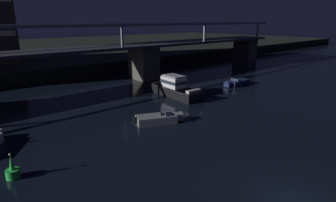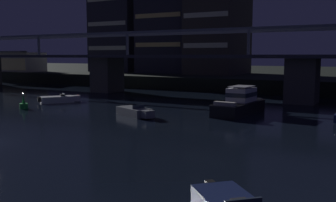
{
  "view_description": "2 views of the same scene",
  "coord_description": "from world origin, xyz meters",
  "px_view_note": "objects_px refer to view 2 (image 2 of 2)",
  "views": [
    {
      "loc": [
        -14.39,
        -5.52,
        10.01
      ],
      "look_at": [
        3.89,
        15.13,
        2.12
      ],
      "focal_mm": 30.56,
      "sensor_mm": 36.0,
      "label": 1
    },
    {
      "loc": [
        23.51,
        -15.51,
        5.89
      ],
      "look_at": [
        4.94,
        18.13,
        1.32
      ],
      "focal_mm": 40.97,
      "sensor_mm": 36.0,
      "label": 2
    }
  ],
  "objects_px": {
    "waterfront_pavilion": "(18,62)",
    "speedboat_far_left": "(59,99)",
    "cabin_cruiser_near_left": "(240,103)",
    "speedboat_near_right": "(135,112)",
    "tower_central": "(219,3)",
    "channel_buoy": "(24,104)",
    "river_bridge": "(192,67)",
    "tower_west_low": "(119,13)",
    "tower_west_tall": "(171,3)"
  },
  "relations": [
    {
      "from": "tower_west_tall",
      "to": "speedboat_near_right",
      "type": "relative_size",
      "value": 6.01
    },
    {
      "from": "river_bridge",
      "to": "channel_buoy",
      "type": "relative_size",
      "value": 55.12
    },
    {
      "from": "speedboat_far_left",
      "to": "waterfront_pavilion",
      "type": "bearing_deg",
      "value": 145.77
    },
    {
      "from": "tower_west_tall",
      "to": "channel_buoy",
      "type": "xyz_separation_m",
      "value": [
        5.94,
        -45.3,
        -16.68
      ]
    },
    {
      "from": "tower_west_tall",
      "to": "channel_buoy",
      "type": "height_order",
      "value": "tower_west_tall"
    },
    {
      "from": "tower_west_tall",
      "to": "waterfront_pavilion",
      "type": "relative_size",
      "value": 2.44
    },
    {
      "from": "cabin_cruiser_near_left",
      "to": "speedboat_near_right",
      "type": "bearing_deg",
      "value": -141.91
    },
    {
      "from": "river_bridge",
      "to": "speedboat_near_right",
      "type": "height_order",
      "value": "river_bridge"
    },
    {
      "from": "river_bridge",
      "to": "cabin_cruiser_near_left",
      "type": "height_order",
      "value": "river_bridge"
    },
    {
      "from": "tower_west_tall",
      "to": "cabin_cruiser_near_left",
      "type": "relative_size",
      "value": 3.26
    },
    {
      "from": "speedboat_near_right",
      "to": "channel_buoy",
      "type": "distance_m",
      "value": 13.84
    },
    {
      "from": "waterfront_pavilion",
      "to": "channel_buoy",
      "type": "bearing_deg",
      "value": -39.44
    },
    {
      "from": "tower_central",
      "to": "speedboat_near_right",
      "type": "distance_m",
      "value": 45.01
    },
    {
      "from": "waterfront_pavilion",
      "to": "channel_buoy",
      "type": "height_order",
      "value": "waterfront_pavilion"
    },
    {
      "from": "tower_west_tall",
      "to": "waterfront_pavilion",
      "type": "xyz_separation_m",
      "value": [
        -33.38,
        -12.94,
        -12.72
      ]
    },
    {
      "from": "tower_west_tall",
      "to": "waterfront_pavilion",
      "type": "bearing_deg",
      "value": -158.81
    },
    {
      "from": "waterfront_pavilion",
      "to": "speedboat_near_right",
      "type": "distance_m",
      "value": 61.42
    },
    {
      "from": "tower_west_tall",
      "to": "speedboat_far_left",
      "type": "relative_size",
      "value": 6.36
    },
    {
      "from": "tower_west_tall",
      "to": "tower_central",
      "type": "xyz_separation_m",
      "value": [
        11.98,
        -2.18,
        -0.95
      ]
    },
    {
      "from": "cabin_cruiser_near_left",
      "to": "tower_west_low",
      "type": "bearing_deg",
      "value": 138.92
    },
    {
      "from": "tower_west_low",
      "to": "speedboat_near_right",
      "type": "relative_size",
      "value": 5.45
    },
    {
      "from": "river_bridge",
      "to": "tower_west_tall",
      "type": "relative_size",
      "value": 3.21
    },
    {
      "from": "tower_west_tall",
      "to": "speedboat_far_left",
      "type": "height_order",
      "value": "tower_west_tall"
    },
    {
      "from": "tower_west_tall",
      "to": "channel_buoy",
      "type": "bearing_deg",
      "value": -82.53
    },
    {
      "from": "tower_west_low",
      "to": "waterfront_pavilion",
      "type": "xyz_separation_m",
      "value": [
        -20.15,
        -12.01,
        -11.32
      ]
    },
    {
      "from": "tower_west_low",
      "to": "cabin_cruiser_near_left",
      "type": "relative_size",
      "value": 2.96
    },
    {
      "from": "cabin_cruiser_near_left",
      "to": "speedboat_near_right",
      "type": "distance_m",
      "value": 10.75
    },
    {
      "from": "waterfront_pavilion",
      "to": "speedboat_far_left",
      "type": "xyz_separation_m",
      "value": [
        38.59,
        -26.26,
        -4.02
      ]
    },
    {
      "from": "river_bridge",
      "to": "channel_buoy",
      "type": "distance_m",
      "value": 23.5
    },
    {
      "from": "speedboat_near_right",
      "to": "tower_central",
      "type": "bearing_deg",
      "value": 100.53
    },
    {
      "from": "tower_west_low",
      "to": "cabin_cruiser_near_left",
      "type": "xyz_separation_m",
      "value": [
        41.36,
        -36.06,
        -14.71
      ]
    },
    {
      "from": "speedboat_far_left",
      "to": "cabin_cruiser_near_left",
      "type": "bearing_deg",
      "value": 5.51
    },
    {
      "from": "tower_west_tall",
      "to": "speedboat_far_left",
      "type": "bearing_deg",
      "value": -82.43
    },
    {
      "from": "tower_west_low",
      "to": "tower_central",
      "type": "bearing_deg",
      "value": -2.81
    },
    {
      "from": "speedboat_far_left",
      "to": "river_bridge",
      "type": "bearing_deg",
      "value": 50.84
    },
    {
      "from": "tower_central",
      "to": "speedboat_far_left",
      "type": "distance_m",
      "value": 40.82
    },
    {
      "from": "speedboat_far_left",
      "to": "channel_buoy",
      "type": "bearing_deg",
      "value": -83.12
    },
    {
      "from": "waterfront_pavilion",
      "to": "speedboat_near_right",
      "type": "xyz_separation_m",
      "value": [
        53.07,
        -30.67,
        -4.02
      ]
    },
    {
      "from": "speedboat_far_left",
      "to": "channel_buoy",
      "type": "relative_size",
      "value": 2.7
    },
    {
      "from": "channel_buoy",
      "to": "river_bridge",
      "type": "bearing_deg",
      "value": 61.82
    },
    {
      "from": "tower_west_tall",
      "to": "tower_central",
      "type": "bearing_deg",
      "value": -10.29
    },
    {
      "from": "tower_west_low",
      "to": "channel_buoy",
      "type": "height_order",
      "value": "tower_west_low"
    },
    {
      "from": "river_bridge",
      "to": "speedboat_near_right",
      "type": "xyz_separation_m",
      "value": [
        2.79,
        -18.76,
        -3.89
      ]
    },
    {
      "from": "waterfront_pavilion",
      "to": "speedboat_far_left",
      "type": "height_order",
      "value": "waterfront_pavilion"
    },
    {
      "from": "river_bridge",
      "to": "cabin_cruiser_near_left",
      "type": "bearing_deg",
      "value": -47.19
    },
    {
      "from": "tower_central",
      "to": "river_bridge",
      "type": "bearing_deg",
      "value": -77.79
    },
    {
      "from": "waterfront_pavilion",
      "to": "speedboat_far_left",
      "type": "bearing_deg",
      "value": -34.23
    },
    {
      "from": "cabin_cruiser_near_left",
      "to": "waterfront_pavilion",
      "type": "bearing_deg",
      "value": 158.65
    },
    {
      "from": "tower_central",
      "to": "channel_buoy",
      "type": "relative_size",
      "value": 16.1
    },
    {
      "from": "speedboat_near_right",
      "to": "cabin_cruiser_near_left",
      "type": "bearing_deg",
      "value": 38.09
    }
  ]
}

